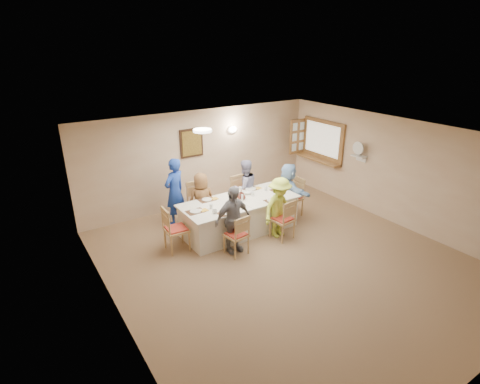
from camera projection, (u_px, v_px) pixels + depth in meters
ground at (287, 261)px, 7.46m from camera, size 7.00×7.00×0.00m
room_walls at (291, 190)px, 6.89m from camera, size 7.00×7.00×7.00m
wall_picture at (192, 143)px, 9.36m from camera, size 0.62×0.05×0.72m
wall_sconce at (233, 130)px, 9.87m from camera, size 0.26×0.09×0.18m
ceiling_light at (202, 131)px, 7.19m from camera, size 0.36×0.36×0.05m
serving_hatch at (323, 141)px, 10.39m from camera, size 0.06×1.50×1.15m
hatch_sill at (318, 159)px, 10.53m from camera, size 0.30×1.50×0.05m
shutter_door at (298, 136)px, 10.85m from camera, size 0.55×0.04×1.00m
fan_shelf at (359, 156)px, 9.34m from camera, size 0.22×0.36×0.03m
desk_fan at (359, 150)px, 9.27m from camera, size 0.30×0.30×0.28m
dining_table at (239, 216)px, 8.51m from camera, size 2.68×1.13×0.76m
chair_back_left at (199, 204)px, 8.77m from camera, size 0.53×0.53×1.03m
chair_back_right at (242, 195)px, 9.40m from camera, size 0.50×0.50×0.96m
chair_front_left at (236, 234)px, 7.56m from camera, size 0.47×0.47×0.89m
chair_front_right at (282, 219)px, 8.16m from camera, size 0.51×0.51×0.94m
chair_left_end at (176, 229)px, 7.68m from camera, size 0.49×0.49×0.98m
chair_right_end at (292, 197)px, 9.26m from camera, size 0.47×0.47×0.97m
diner_back_left at (202, 200)px, 8.63m from camera, size 0.76×0.60×1.31m
diner_back_right at (245, 188)px, 9.22m from camera, size 0.73×0.59×1.42m
diner_front_left at (233, 220)px, 7.55m from camera, size 0.87×0.44×1.43m
diner_front_right at (279, 208)px, 8.17m from camera, size 1.09×0.85×1.38m
diner_right_end at (288, 190)px, 9.12m from camera, size 1.33×0.57×1.37m
caregiver at (175, 192)px, 8.71m from camera, size 0.87×0.81×1.62m
placemat_fl at (226, 213)px, 7.74m from camera, size 0.35×0.26×0.01m
plate_fl at (226, 213)px, 7.73m from camera, size 0.23×0.23×0.01m
napkin_fl at (235, 212)px, 7.79m from camera, size 0.13×0.13×0.01m
placemat_fr at (272, 201)px, 8.34m from camera, size 0.33×0.25×0.01m
plate_fr at (272, 200)px, 8.34m from camera, size 0.24×0.24×0.01m
napkin_fr at (280, 199)px, 8.39m from camera, size 0.15×0.15×0.01m
placemat_bl at (207, 200)px, 8.39m from camera, size 0.37×0.27×0.01m
plate_bl at (207, 199)px, 8.38m from camera, size 0.23×0.23×0.01m
napkin_bl at (215, 198)px, 8.44m from camera, size 0.14×0.14×0.01m
placemat_br at (251, 189)px, 9.00m from camera, size 0.35×0.26×0.01m
plate_br at (251, 189)px, 8.99m from camera, size 0.26×0.26×0.02m
napkin_br at (258, 188)px, 9.05m from camera, size 0.14×0.14×0.01m
placemat_le at (195, 212)px, 7.81m from camera, size 0.37×0.27×0.01m
plate_le at (195, 211)px, 7.80m from camera, size 0.23×0.23×0.01m
napkin_le at (204, 210)px, 7.86m from camera, size 0.15×0.15×0.01m
placemat_re at (279, 190)px, 8.93m from camera, size 0.37×0.28×0.01m
plate_re at (279, 190)px, 8.93m from camera, size 0.22×0.22×0.01m
napkin_re at (286, 189)px, 8.98m from camera, size 0.13×0.13×0.01m
teacup_a at (215, 211)px, 7.72m from camera, size 0.16×0.16×0.08m
teacup_b at (240, 188)px, 8.95m from camera, size 0.13×0.13×0.08m
bowl_a at (237, 205)px, 8.06m from camera, size 0.33×0.33×0.05m
bowl_b at (247, 193)px, 8.71m from camera, size 0.34×0.34×0.07m
condiment_ketchup at (237, 196)px, 8.28m from camera, size 0.10×0.10×0.24m
condiment_brown at (241, 194)px, 8.41m from camera, size 0.14×0.14×0.21m
condiment_malt at (243, 196)px, 8.39m from camera, size 0.19×0.19×0.15m
drinking_glass at (233, 199)px, 8.31m from camera, size 0.06×0.06×0.10m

